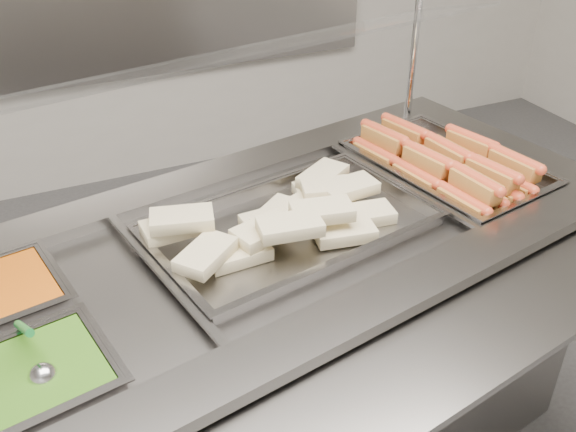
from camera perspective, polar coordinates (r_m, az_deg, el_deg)
name	(u,v)px	position (r m, az deg, el deg)	size (l,w,h in m)	color
steam_counter	(274,362)	(1.90, -1.28, -12.82)	(2.03, 1.18, 0.91)	slate
tray_rail	(417,367)	(1.33, 11.39, -13.03)	(1.84, 0.70, 0.05)	slate
sneeze_guard	(219,63)	(1.62, -6.16, 13.36)	(1.69, 0.60, 0.45)	silver
pan_hotdogs	(445,175)	(2.00, 13.79, 3.54)	(0.44, 0.61, 0.10)	gray
pan_wraps	(291,231)	(1.65, 0.29, -1.35)	(0.75, 0.53, 0.07)	gray
pan_peas	(28,392)	(1.34, -22.09, -14.32)	(0.34, 0.30, 0.10)	gray
hotdogs_in_buns	(444,163)	(1.95, 13.68, 4.58)	(0.36, 0.55, 0.12)	#9F6721
tortilla_wraps	(290,214)	(1.64, 0.18, 0.18)	(0.65, 0.39, 0.10)	tan
serving_spoon	(40,368)	(1.31, -21.20, -12.47)	(0.07, 0.18, 0.14)	silver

